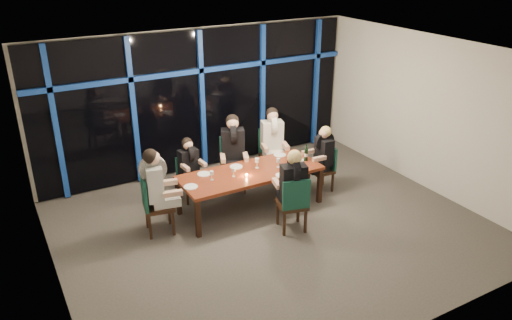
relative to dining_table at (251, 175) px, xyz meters
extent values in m
plane|color=#534E49|center=(0.00, -0.80, -0.68)|extent=(7.00, 7.00, 0.00)
cube|color=silver|center=(0.00, 2.20, 0.82)|extent=(7.00, 0.04, 3.00)
cube|color=silver|center=(0.00, -3.80, 0.82)|extent=(7.00, 0.04, 3.00)
cube|color=silver|center=(-3.50, -0.80, 0.82)|extent=(0.04, 6.00, 3.00)
cube|color=silver|center=(3.50, -0.80, 0.82)|extent=(0.04, 6.00, 3.00)
cube|color=white|center=(0.00, -0.80, 2.32)|extent=(7.00, 6.00, 0.04)
cube|color=black|center=(0.00, 2.14, 0.82)|extent=(6.86, 0.04, 2.94)
cube|color=navy|center=(-2.90, 2.09, 0.82)|extent=(0.10, 0.10, 2.94)
cube|color=navy|center=(-1.45, 2.09, 0.82)|extent=(0.10, 0.10, 2.94)
cube|color=navy|center=(0.00, 2.09, 0.82)|extent=(0.10, 0.10, 2.94)
cube|color=navy|center=(1.45, 2.09, 0.82)|extent=(0.10, 0.10, 2.94)
cube|color=navy|center=(2.90, 2.09, 0.82)|extent=(0.10, 0.10, 2.94)
cube|color=navy|center=(0.00, 2.09, 1.48)|extent=(6.86, 0.10, 0.10)
cube|color=#FF2D14|center=(1.10, 2.45, 1.47)|extent=(0.60, 0.05, 0.35)
cube|color=maroon|center=(0.00, 0.00, 0.04)|extent=(2.60, 1.00, 0.06)
cube|color=black|center=(-1.24, -0.44, -0.34)|extent=(0.08, 0.08, 0.69)
cube|color=black|center=(1.24, -0.44, -0.34)|extent=(0.08, 0.08, 0.69)
cube|color=black|center=(-1.24, 0.44, -0.34)|extent=(0.08, 0.08, 0.69)
cube|color=black|center=(1.24, 0.44, -0.34)|extent=(0.08, 0.08, 0.69)
cube|color=black|center=(-0.84, 0.85, -0.29)|extent=(0.43, 0.43, 0.05)
cube|color=#184C3C|center=(-0.85, 1.03, -0.05)|extent=(0.40, 0.08, 0.44)
cube|color=black|center=(-0.98, 0.68, -0.50)|extent=(0.04, 0.04, 0.37)
cube|color=black|center=(-0.66, 0.71, -0.50)|extent=(0.04, 0.04, 0.37)
cube|color=black|center=(-1.01, 1.00, -0.50)|extent=(0.04, 0.04, 0.37)
cube|color=black|center=(-0.69, 1.02, -0.50)|extent=(0.04, 0.04, 0.37)
cube|color=black|center=(0.07, 0.82, -0.19)|extent=(0.64, 0.64, 0.07)
cube|color=#184C3C|center=(0.15, 1.02, 0.11)|extent=(0.48, 0.23, 0.55)
cube|color=black|center=(-0.19, 0.71, -0.45)|extent=(0.06, 0.06, 0.46)
cube|color=black|center=(0.18, 0.56, -0.45)|extent=(0.06, 0.06, 0.46)
cube|color=black|center=(-0.04, 1.07, -0.45)|extent=(0.06, 0.06, 0.46)
cube|color=black|center=(0.32, 0.93, -0.45)|extent=(0.06, 0.06, 0.46)
cube|color=black|center=(1.01, 0.91, -0.20)|extent=(0.60, 0.60, 0.06)
cube|color=#184C3C|center=(1.07, 1.11, 0.09)|extent=(0.48, 0.19, 0.54)
cube|color=black|center=(0.77, 0.77, -0.46)|extent=(0.05, 0.05, 0.45)
cube|color=black|center=(1.14, 0.67, -0.46)|extent=(0.05, 0.05, 0.45)
cube|color=black|center=(0.88, 1.14, -0.46)|extent=(0.05, 0.05, 0.45)
cube|color=black|center=(1.25, 1.04, -0.46)|extent=(0.05, 0.05, 0.45)
cube|color=black|center=(-1.74, 0.04, -0.20)|extent=(0.56, 0.56, 0.06)
cube|color=#184C3C|center=(-1.95, 0.08, 0.09)|extent=(0.14, 0.49, 0.54)
cube|color=black|center=(-1.58, -0.18, -0.46)|extent=(0.05, 0.05, 0.45)
cube|color=black|center=(-1.51, 0.20, -0.46)|extent=(0.05, 0.05, 0.45)
cube|color=black|center=(-1.96, -0.12, -0.46)|extent=(0.05, 0.05, 0.45)
cube|color=black|center=(-1.89, 0.27, -0.46)|extent=(0.05, 0.05, 0.45)
cube|color=black|center=(1.57, -0.03, -0.26)|extent=(0.44, 0.44, 0.06)
cube|color=#184C3C|center=(1.75, -0.04, -0.01)|extent=(0.07, 0.42, 0.47)
cube|color=black|center=(1.41, 0.14, -0.48)|extent=(0.04, 0.04, 0.39)
cube|color=black|center=(1.39, -0.19, -0.48)|extent=(0.04, 0.04, 0.39)
cube|color=black|center=(1.74, 0.13, -0.48)|extent=(0.04, 0.04, 0.39)
cube|color=black|center=(1.73, -0.21, -0.48)|extent=(0.04, 0.04, 0.39)
cube|color=black|center=(0.26, -0.98, -0.21)|extent=(0.57, 0.57, 0.06)
cube|color=#184C3C|center=(0.21, -1.18, 0.07)|extent=(0.47, 0.17, 0.52)
cube|color=black|center=(0.49, -0.85, -0.46)|extent=(0.05, 0.05, 0.44)
cube|color=black|center=(0.12, -0.75, -0.46)|extent=(0.05, 0.05, 0.44)
cube|color=black|center=(0.39, -1.21, -0.46)|extent=(0.05, 0.05, 0.44)
cube|color=black|center=(0.03, -1.11, -0.46)|extent=(0.05, 0.05, 0.44)
cube|color=black|center=(-0.83, 0.75, -0.20)|extent=(0.35, 0.40, 0.12)
cube|color=black|center=(-0.84, 0.89, 0.09)|extent=(0.37, 0.24, 0.49)
cylinder|color=black|center=(-0.84, 0.89, 0.29)|extent=(0.12, 0.38, 0.37)
sphere|color=tan|center=(-0.84, 0.87, 0.45)|extent=(0.19, 0.19, 0.19)
sphere|color=black|center=(-0.84, 0.90, 0.47)|extent=(0.20, 0.20, 0.20)
cube|color=tan|center=(-1.00, 0.66, 0.10)|extent=(0.09, 0.27, 0.07)
cube|color=tan|center=(-0.65, 0.69, 0.10)|extent=(0.09, 0.27, 0.07)
cube|color=black|center=(0.02, 0.70, -0.08)|extent=(0.54, 0.57, 0.15)
cube|color=black|center=(0.08, 0.86, 0.28)|extent=(0.50, 0.41, 0.61)
cylinder|color=black|center=(0.08, 0.86, 0.52)|extent=(0.27, 0.47, 0.46)
sphere|color=tan|center=(0.07, 0.84, 0.72)|extent=(0.23, 0.23, 0.23)
sphere|color=black|center=(0.09, 0.88, 0.75)|extent=(0.25, 0.25, 0.25)
cube|color=tan|center=(-0.22, 0.69, 0.11)|extent=(0.20, 0.34, 0.09)
cube|color=tan|center=(0.19, 0.53, 0.11)|extent=(0.20, 0.34, 0.09)
cube|color=silver|center=(0.97, 0.78, -0.09)|extent=(0.50, 0.54, 0.15)
cube|color=silver|center=(1.02, 0.95, 0.26)|extent=(0.48, 0.37, 0.60)
cylinder|color=silver|center=(1.02, 0.95, 0.50)|extent=(0.23, 0.46, 0.45)
sphere|color=tan|center=(1.01, 0.93, 0.69)|extent=(0.22, 0.22, 0.22)
sphere|color=black|center=(1.03, 0.97, 0.72)|extent=(0.25, 0.25, 0.25)
cube|color=tan|center=(0.74, 0.76, 0.11)|extent=(0.17, 0.33, 0.09)
cube|color=tan|center=(1.15, 0.64, 0.11)|extent=(0.17, 0.33, 0.09)
cube|color=black|center=(-1.61, 0.02, -0.09)|extent=(0.51, 0.46, 0.15)
cube|color=black|center=(-1.78, 0.05, 0.26)|extent=(0.33, 0.47, 0.60)
cylinder|color=black|center=(-1.78, 0.05, 0.50)|extent=(0.46, 0.19, 0.45)
sphere|color=tan|center=(-1.76, 0.04, 0.69)|extent=(0.23, 0.23, 0.23)
sphere|color=black|center=(-1.80, 0.05, 0.73)|extent=(0.25, 0.25, 0.25)
cube|color=tan|center=(-1.57, -0.21, 0.11)|extent=(0.33, 0.14, 0.09)
cube|color=tan|center=(-1.49, 0.21, 0.11)|extent=(0.33, 0.14, 0.09)
cube|color=black|center=(1.45, -0.03, -0.17)|extent=(0.41, 0.36, 0.13)
cube|color=black|center=(1.60, -0.03, 0.14)|extent=(0.24, 0.39, 0.53)
cylinder|color=black|center=(1.60, -0.03, 0.35)|extent=(0.40, 0.11, 0.39)
sphere|color=tan|center=(1.59, -0.03, 0.52)|extent=(0.20, 0.20, 0.20)
sphere|color=tan|center=(1.62, -0.03, 0.55)|extent=(0.22, 0.22, 0.22)
cube|color=tan|center=(1.39, 0.16, 0.11)|extent=(0.28, 0.09, 0.08)
cube|color=tan|center=(1.37, -0.21, 0.11)|extent=(0.28, 0.09, 0.08)
cube|color=black|center=(0.29, -0.86, -0.11)|extent=(0.48, 0.52, 0.15)
cube|color=black|center=(0.25, -1.02, 0.24)|extent=(0.47, 0.35, 0.59)
cylinder|color=black|center=(0.25, -1.02, 0.47)|extent=(0.21, 0.45, 0.44)
sphere|color=tan|center=(0.25, -1.00, 0.66)|extent=(0.22, 0.22, 0.22)
sphere|color=tan|center=(0.24, -1.04, 0.69)|extent=(0.24, 0.24, 0.24)
cube|color=tan|center=(0.51, -0.83, 0.11)|extent=(0.16, 0.32, 0.08)
cube|color=tan|center=(0.11, -0.72, 0.11)|extent=(0.16, 0.32, 0.08)
cylinder|color=white|center=(-0.79, 0.29, 0.08)|extent=(0.24, 0.24, 0.01)
cylinder|color=white|center=(-0.14, 0.30, 0.08)|extent=(0.24, 0.24, 0.01)
cylinder|color=white|center=(0.85, 0.37, 0.08)|extent=(0.24, 0.24, 0.01)
cylinder|color=white|center=(-1.19, -0.06, 0.08)|extent=(0.24, 0.24, 0.01)
cylinder|color=white|center=(1.01, -0.01, 0.08)|extent=(0.24, 0.24, 0.01)
cylinder|color=white|center=(0.40, -0.44, 0.08)|extent=(0.24, 0.24, 0.01)
cylinder|color=black|center=(1.15, -0.09, 0.19)|extent=(0.07, 0.07, 0.23)
cylinder|color=black|center=(1.15, -0.09, 0.35)|extent=(0.03, 0.03, 0.09)
cylinder|color=silver|center=(1.15, -0.09, 0.19)|extent=(0.07, 0.07, 0.07)
cylinder|color=silver|center=(0.73, -0.25, 0.16)|extent=(0.10, 0.10, 0.19)
cylinder|color=silver|center=(0.79, -0.25, 0.18)|extent=(0.02, 0.02, 0.13)
cylinder|color=#FF9B4C|center=(-0.16, -0.13, 0.08)|extent=(0.05, 0.05, 0.03)
cylinder|color=white|center=(-0.36, -0.04, 0.07)|extent=(0.06, 0.06, 0.01)
cylinder|color=white|center=(-0.36, -0.04, 0.12)|extent=(0.01, 0.01, 0.09)
cylinder|color=white|center=(-0.36, -0.04, 0.20)|extent=(0.06, 0.06, 0.07)
cylinder|color=silver|center=(0.18, 0.07, 0.07)|extent=(0.07, 0.07, 0.01)
cylinder|color=silver|center=(0.18, 0.07, 0.13)|extent=(0.01, 0.01, 0.11)
cylinder|color=silver|center=(0.18, 0.07, 0.22)|extent=(0.08, 0.08, 0.08)
cylinder|color=white|center=(0.53, -0.09, 0.07)|extent=(0.06, 0.06, 0.01)
cylinder|color=white|center=(0.53, -0.09, 0.12)|extent=(0.01, 0.01, 0.10)
cylinder|color=white|center=(0.53, -0.09, 0.21)|extent=(0.07, 0.07, 0.07)
cylinder|color=silver|center=(-0.76, 0.02, 0.07)|extent=(0.06, 0.06, 0.01)
cylinder|color=silver|center=(-0.76, 0.02, 0.12)|extent=(0.01, 0.01, 0.10)
cylinder|color=silver|center=(-0.76, 0.02, 0.20)|extent=(0.07, 0.07, 0.07)
cylinder|color=white|center=(0.95, 0.06, 0.07)|extent=(0.06, 0.06, 0.01)
cylinder|color=white|center=(0.95, 0.06, 0.12)|extent=(0.01, 0.01, 0.10)
cylinder|color=white|center=(0.95, 0.06, 0.20)|extent=(0.07, 0.07, 0.07)
camera|label=1|loc=(-3.92, -7.16, 3.88)|focal=35.00mm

